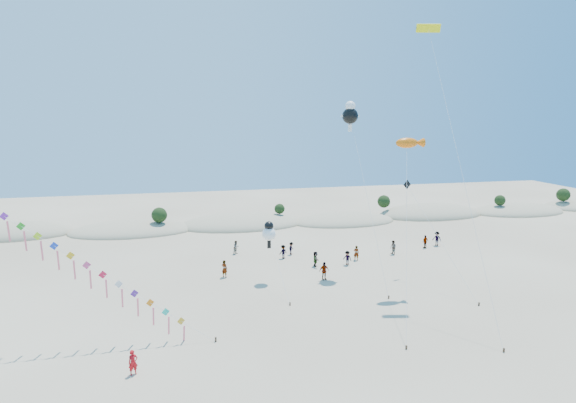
% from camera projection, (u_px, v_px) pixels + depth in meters
% --- Properties ---
extents(ground, '(160.00, 160.00, 0.00)m').
position_uv_depth(ground, '(334.00, 383.00, 30.09)').
color(ground, gray).
rests_on(ground, ground).
extents(dune_ridge, '(145.30, 11.49, 5.57)m').
position_uv_depth(dune_ridge, '(248.00, 224.00, 73.63)').
color(dune_ridge, gray).
rests_on(dune_ridge, ground).
extents(fish_kite, '(7.25, 12.82, 14.48)m').
position_uv_depth(fish_kite, '(410.00, 143.00, 45.00)').
color(fish_kite, '#3F2D1E').
rests_on(fish_kite, ground).
extents(cartoon_kite_low, '(1.37, 7.59, 6.15)m').
position_uv_depth(cartoon_kite_low, '(269.00, 232.00, 47.93)').
color(cartoon_kite_low, '#3F2D1E').
rests_on(cartoon_kite_low, ground).
extents(cartoon_kite_high, '(2.00, 10.87, 18.02)m').
position_uv_depth(cartoon_kite_high, '(350.00, 114.00, 50.48)').
color(cartoon_kite_high, '#3F2D1E').
rests_on(cartoon_kite_high, ground).
extents(parafoil_kite, '(2.23, 14.97, 24.74)m').
position_uv_depth(parafoil_kite, '(430.00, 35.00, 43.51)').
color(parafoil_kite, '#3F2D1E').
rests_on(parafoil_kite, ground).
extents(dark_kite, '(2.61, 10.69, 9.89)m').
position_uv_depth(dark_kite, '(424.00, 213.00, 48.13)').
color(dark_kite, '#3F2D1E').
rests_on(dark_kite, ground).
extents(flyer_foreground, '(0.70, 0.58, 1.66)m').
position_uv_depth(flyer_foreground, '(133.00, 363.00, 30.95)').
color(flyer_foreground, '#B30E15').
rests_on(flyer_foreground, ground).
extents(beachgoers, '(28.84, 12.10, 1.87)m').
position_uv_depth(beachgoers, '(340.00, 252.00, 56.05)').
color(beachgoers, slate).
rests_on(beachgoers, ground).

